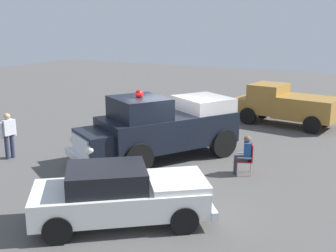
# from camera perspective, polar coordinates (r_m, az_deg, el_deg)

# --- Properties ---
(ground_plane) EXTENTS (60.00, 60.00, 0.00)m
(ground_plane) POSITION_cam_1_polar(r_m,az_deg,el_deg) (15.67, 0.75, -4.52)
(ground_plane) COLOR #514F4C
(vintage_fire_truck) EXTENTS (4.96, 6.21, 2.59)m
(vintage_fire_truck) POSITION_cam_1_polar(r_m,az_deg,el_deg) (15.59, -0.74, -0.04)
(vintage_fire_truck) COLOR black
(vintage_fire_truck) RESTS_ON ground
(classic_hot_rod) EXTENTS (4.59, 4.11, 1.46)m
(classic_hot_rod) POSITION_cam_1_polar(r_m,az_deg,el_deg) (10.88, -6.16, -8.87)
(classic_hot_rod) COLOR black
(classic_hot_rod) RESTS_ON ground
(parked_pickup) EXTENTS (5.01, 2.59, 1.90)m
(parked_pickup) POSITION_cam_1_polar(r_m,az_deg,el_deg) (21.42, 15.12, 2.74)
(parked_pickup) COLOR black
(parked_pickup) RESTS_ON ground
(lawn_chair_near_truck) EXTENTS (0.63, 0.63, 1.02)m
(lawn_chair_near_truck) POSITION_cam_1_polar(r_m,az_deg,el_deg) (14.40, 10.45, -3.96)
(lawn_chair_near_truck) COLOR #B7BABF
(lawn_chair_near_truck) RESTS_ON ground
(lawn_chair_by_car) EXTENTS (0.63, 0.63, 1.02)m
(lawn_chair_by_car) POSITION_cam_1_polar(r_m,az_deg,el_deg) (18.79, 5.06, 0.42)
(lawn_chair_by_car) COLOR #B7BABF
(lawn_chair_by_car) RESTS_ON ground
(spectator_seated) EXTENTS (0.62, 0.53, 1.29)m
(spectator_seated) POSITION_cam_1_polar(r_m,az_deg,el_deg) (14.36, 9.94, -3.54)
(spectator_seated) COLOR #383842
(spectator_seated) RESTS_ON ground
(spectator_standing) EXTENTS (0.33, 0.65, 1.68)m
(spectator_standing) POSITION_cam_1_polar(r_m,az_deg,el_deg) (16.67, -20.19, -0.81)
(spectator_standing) COLOR #2D334C
(spectator_standing) RESTS_ON ground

